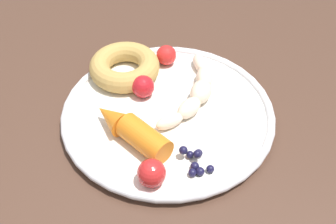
{
  "coord_description": "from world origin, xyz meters",
  "views": [
    {
      "loc": [
        -0.37,
        -0.14,
        1.19
      ],
      "look_at": [
        0.05,
        -0.01,
        0.75
      ],
      "focal_mm": 45.85,
      "sensor_mm": 36.0,
      "label": 1
    }
  ],
  "objects_px": {
    "tomato_near": "(143,86)",
    "tomato_far": "(166,55)",
    "donut": "(125,67)",
    "plate": "(168,113)",
    "blueberry_pile": "(195,161)",
    "tomato_mid": "(152,173)",
    "dining_table": "(152,176)",
    "carrot_orange": "(129,128)",
    "banana": "(195,92)"
  },
  "relations": [
    {
      "from": "donut",
      "to": "plate",
      "type": "bearing_deg",
      "value": -124.01
    },
    {
      "from": "carrot_orange",
      "to": "tomato_far",
      "type": "xyz_separation_m",
      "value": [
        0.17,
        0.0,
        -0.0
      ]
    },
    {
      "from": "plate",
      "to": "tomato_mid",
      "type": "bearing_deg",
      "value": -172.23
    },
    {
      "from": "plate",
      "to": "tomato_near",
      "type": "distance_m",
      "value": 0.06
    },
    {
      "from": "tomato_mid",
      "to": "donut",
      "type": "bearing_deg",
      "value": 30.07
    },
    {
      "from": "plate",
      "to": "tomato_far",
      "type": "relative_size",
      "value": 9.48
    },
    {
      "from": "dining_table",
      "to": "plate",
      "type": "xyz_separation_m",
      "value": [
        0.05,
        -0.01,
        0.09
      ]
    },
    {
      "from": "tomato_near",
      "to": "tomato_far",
      "type": "distance_m",
      "value": 0.08
    },
    {
      "from": "donut",
      "to": "blueberry_pile",
      "type": "height_order",
      "value": "donut"
    },
    {
      "from": "tomato_near",
      "to": "tomato_mid",
      "type": "height_order",
      "value": "tomato_mid"
    },
    {
      "from": "dining_table",
      "to": "tomato_near",
      "type": "relative_size",
      "value": 38.62
    },
    {
      "from": "donut",
      "to": "blueberry_pile",
      "type": "distance_m",
      "value": 0.21
    },
    {
      "from": "banana",
      "to": "dining_table",
      "type": "bearing_deg",
      "value": 155.94
    },
    {
      "from": "carrot_orange",
      "to": "tomato_near",
      "type": "xyz_separation_m",
      "value": [
        0.09,
        0.01,
        -0.0
      ]
    },
    {
      "from": "plate",
      "to": "tomato_far",
      "type": "xyz_separation_m",
      "value": [
        0.11,
        0.04,
        0.02
      ]
    },
    {
      "from": "carrot_orange",
      "to": "tomato_near",
      "type": "distance_m",
      "value": 0.09
    },
    {
      "from": "banana",
      "to": "tomato_mid",
      "type": "height_order",
      "value": "tomato_mid"
    },
    {
      "from": "blueberry_pile",
      "to": "dining_table",
      "type": "bearing_deg",
      "value": 65.08
    },
    {
      "from": "banana",
      "to": "tomato_far",
      "type": "height_order",
      "value": "tomato_far"
    },
    {
      "from": "dining_table",
      "to": "tomato_far",
      "type": "distance_m",
      "value": 0.19
    },
    {
      "from": "tomato_near",
      "to": "tomato_mid",
      "type": "xyz_separation_m",
      "value": [
        -0.15,
        -0.06,
        0.0
      ]
    },
    {
      "from": "plate",
      "to": "blueberry_pile",
      "type": "xyz_separation_m",
      "value": [
        -0.08,
        -0.06,
        0.01
      ]
    },
    {
      "from": "plate",
      "to": "banana",
      "type": "height_order",
      "value": "banana"
    },
    {
      "from": "carrot_orange",
      "to": "blueberry_pile",
      "type": "distance_m",
      "value": 0.1
    },
    {
      "from": "banana",
      "to": "donut",
      "type": "distance_m",
      "value": 0.12
    },
    {
      "from": "banana",
      "to": "blueberry_pile",
      "type": "distance_m",
      "value": 0.13
    },
    {
      "from": "carrot_orange",
      "to": "donut",
      "type": "xyz_separation_m",
      "value": [
        0.12,
        0.05,
        -0.0
      ]
    },
    {
      "from": "tomato_near",
      "to": "tomato_far",
      "type": "xyz_separation_m",
      "value": [
        0.08,
        -0.01,
        -0.0
      ]
    },
    {
      "from": "carrot_orange",
      "to": "dining_table",
      "type": "bearing_deg",
      "value": -63.3
    },
    {
      "from": "banana",
      "to": "donut",
      "type": "height_order",
      "value": "donut"
    },
    {
      "from": "dining_table",
      "to": "tomato_mid",
      "type": "relative_size",
      "value": 36.51
    },
    {
      "from": "donut",
      "to": "tomato_far",
      "type": "bearing_deg",
      "value": -48.89
    },
    {
      "from": "carrot_orange",
      "to": "blueberry_pile",
      "type": "bearing_deg",
      "value": -102.11
    },
    {
      "from": "tomato_near",
      "to": "tomato_mid",
      "type": "distance_m",
      "value": 0.16
    },
    {
      "from": "carrot_orange",
      "to": "banana",
      "type": "bearing_deg",
      "value": -32.51
    },
    {
      "from": "blueberry_pile",
      "to": "tomato_near",
      "type": "distance_m",
      "value": 0.15
    },
    {
      "from": "dining_table",
      "to": "plate",
      "type": "distance_m",
      "value": 0.1
    },
    {
      "from": "blueberry_pile",
      "to": "tomato_far",
      "type": "xyz_separation_m",
      "value": [
        0.19,
        0.1,
        0.01
      ]
    },
    {
      "from": "carrot_orange",
      "to": "blueberry_pile",
      "type": "xyz_separation_m",
      "value": [
        -0.02,
        -0.1,
        -0.01
      ]
    },
    {
      "from": "blueberry_pile",
      "to": "tomato_near",
      "type": "bearing_deg",
      "value": 45.36
    },
    {
      "from": "dining_table",
      "to": "banana",
      "type": "height_order",
      "value": "banana"
    },
    {
      "from": "tomato_near",
      "to": "tomato_mid",
      "type": "bearing_deg",
      "value": -156.91
    },
    {
      "from": "blueberry_pile",
      "to": "tomato_near",
      "type": "height_order",
      "value": "tomato_near"
    },
    {
      "from": "donut",
      "to": "carrot_orange",
      "type": "bearing_deg",
      "value": -156.05
    },
    {
      "from": "plate",
      "to": "banana",
      "type": "xyz_separation_m",
      "value": [
        0.04,
        -0.03,
        0.02
      ]
    },
    {
      "from": "donut",
      "to": "banana",
      "type": "bearing_deg",
      "value": -99.42
    },
    {
      "from": "dining_table",
      "to": "donut",
      "type": "distance_m",
      "value": 0.17
    },
    {
      "from": "carrot_orange",
      "to": "blueberry_pile",
      "type": "height_order",
      "value": "carrot_orange"
    },
    {
      "from": "dining_table",
      "to": "tomato_near",
      "type": "xyz_separation_m",
      "value": [
        0.07,
        0.04,
        0.11
      ]
    },
    {
      "from": "plate",
      "to": "tomato_near",
      "type": "relative_size",
      "value": 9.12
    }
  ]
}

